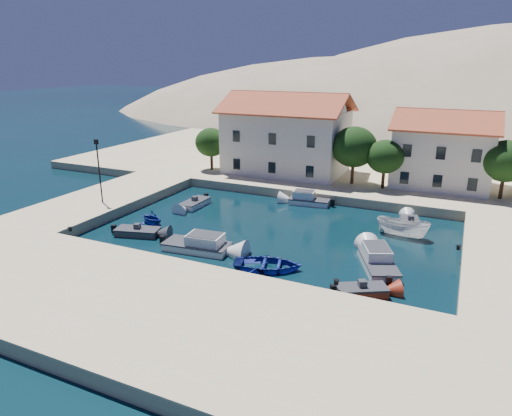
# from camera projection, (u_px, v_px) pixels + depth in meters

# --- Properties ---
(ground) EXTENTS (400.00, 400.00, 0.00)m
(ground) POSITION_uv_depth(u_px,v_px,m) (218.00, 280.00, 31.19)
(ground) COLOR black
(ground) RESTS_ON ground
(quay_south) EXTENTS (52.00, 12.00, 1.00)m
(quay_south) POSITION_uv_depth(u_px,v_px,m) (166.00, 315.00, 25.86)
(quay_south) COLOR #CFB98E
(quay_south) RESTS_ON ground
(quay_west) EXTENTS (8.00, 20.00, 1.00)m
(quay_west) POSITION_uv_depth(u_px,v_px,m) (106.00, 200.00, 47.29)
(quay_west) COLOR #CFB98E
(quay_west) RESTS_ON ground
(quay_north) EXTENTS (80.00, 36.00, 1.00)m
(quay_north) POSITION_uv_depth(u_px,v_px,m) (366.00, 165.00, 63.04)
(quay_north) COLOR #CFB98E
(quay_north) RESTS_ON ground
(hills) EXTENTS (254.00, 176.00, 99.00)m
(hills) POSITION_uv_depth(u_px,v_px,m) (483.00, 193.00, 136.80)
(hills) COLOR gray
(hills) RESTS_ON ground
(building_left) EXTENTS (14.70, 9.45, 9.70)m
(building_left) POSITION_uv_depth(u_px,v_px,m) (287.00, 132.00, 55.94)
(building_left) COLOR beige
(building_left) RESTS_ON quay_north
(building_mid) EXTENTS (10.50, 8.40, 8.30)m
(building_mid) POSITION_uv_depth(u_px,v_px,m) (443.00, 148.00, 49.81)
(building_mid) COLOR beige
(building_mid) RESTS_ON quay_north
(trees) EXTENTS (37.30, 5.30, 6.45)m
(trees) POSITION_uv_depth(u_px,v_px,m) (368.00, 151.00, 49.87)
(trees) COLOR #382314
(trees) RESTS_ON quay_north
(lamppost) EXTENTS (0.35, 0.25, 6.22)m
(lamppost) POSITION_uv_depth(u_px,v_px,m) (99.00, 165.00, 43.65)
(lamppost) COLOR black
(lamppost) RESTS_ON quay_west
(bollards) EXTENTS (29.36, 9.56, 0.30)m
(bollards) POSITION_uv_depth(u_px,v_px,m) (278.00, 251.00, 33.05)
(bollards) COLOR black
(bollards) RESTS_ON ground
(motorboat_grey_sw) EXTENTS (4.01, 2.55, 1.25)m
(motorboat_grey_sw) POSITION_uv_depth(u_px,v_px,m) (138.00, 232.00, 39.04)
(motorboat_grey_sw) COLOR #36363B
(motorboat_grey_sw) RESTS_ON ground
(cabin_cruiser_south) EXTENTS (5.47, 2.77, 1.60)m
(cabin_cruiser_south) POSITION_uv_depth(u_px,v_px,m) (197.00, 245.00, 35.90)
(cabin_cruiser_south) COLOR silver
(cabin_cruiser_south) RESTS_ON ground
(rowboat_south) EXTENTS (5.69, 4.75, 1.01)m
(rowboat_south) POSITION_uv_depth(u_px,v_px,m) (268.00, 269.00, 32.77)
(rowboat_south) COLOR navy
(rowboat_south) RESTS_ON ground
(motorboat_red_se) EXTENTS (3.48, 2.82, 1.25)m
(motorboat_red_se) POSITION_uv_depth(u_px,v_px,m) (362.00, 291.00, 29.01)
(motorboat_red_se) COLOR maroon
(motorboat_red_se) RESTS_ON ground
(cabin_cruiser_east) EXTENTS (3.93, 5.50, 1.60)m
(cabin_cruiser_east) POSITION_uv_depth(u_px,v_px,m) (378.00, 262.00, 32.78)
(cabin_cruiser_east) COLOR silver
(cabin_cruiser_east) RESTS_ON ground
(boat_east) EXTENTS (4.71, 2.31, 1.75)m
(boat_east) POSITION_uv_depth(u_px,v_px,m) (402.00, 236.00, 38.94)
(boat_east) COLOR silver
(boat_east) RESTS_ON ground
(motorboat_white_ne) EXTENTS (2.32, 3.64, 1.25)m
(motorboat_white_ne) POSITION_uv_depth(u_px,v_px,m) (410.00, 223.00, 41.09)
(motorboat_white_ne) COLOR silver
(motorboat_white_ne) RESTS_ON ground
(rowboat_west) EXTENTS (3.18, 2.92, 1.42)m
(rowboat_west) POSITION_uv_depth(u_px,v_px,m) (152.00, 223.00, 42.03)
(rowboat_west) COLOR navy
(rowboat_west) RESTS_ON ground
(motorboat_white_west) EXTENTS (1.71, 3.81, 1.25)m
(motorboat_white_west) POSITION_uv_depth(u_px,v_px,m) (195.00, 204.00, 46.84)
(motorboat_white_west) COLOR silver
(motorboat_white_west) RESTS_ON ground
(cabin_cruiser_north) EXTENTS (4.36, 2.22, 1.60)m
(cabin_cruiser_north) POSITION_uv_depth(u_px,v_px,m) (309.00, 200.00, 47.38)
(cabin_cruiser_north) COLOR silver
(cabin_cruiser_north) RESTS_ON ground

